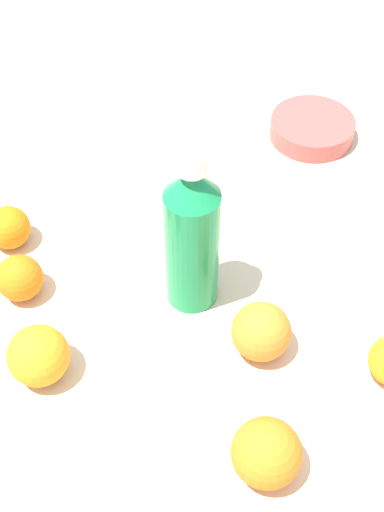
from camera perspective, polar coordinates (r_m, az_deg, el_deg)
ground_plane at (r=0.95m, az=-0.54°, el=-2.83°), size 2.40×2.40×0.00m
water_bottle at (r=0.86m, az=0.00°, el=1.67°), size 0.07×0.07×0.26m
orange_0 at (r=0.86m, az=-12.79°, el=-8.17°), size 0.08×0.08×0.08m
orange_2 at (r=0.78m, az=6.27°, el=-16.14°), size 0.08×0.08×0.08m
orange_3 at (r=0.95m, az=-14.31°, el=-1.80°), size 0.06×0.06×0.06m
orange_4 at (r=0.87m, az=5.83°, el=-6.34°), size 0.08×0.08×0.08m
orange_5 at (r=1.02m, az=-15.19°, el=2.32°), size 0.06×0.06×0.06m
ceramic_bowl at (r=1.19m, az=10.07°, el=10.53°), size 0.14×0.14×0.04m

